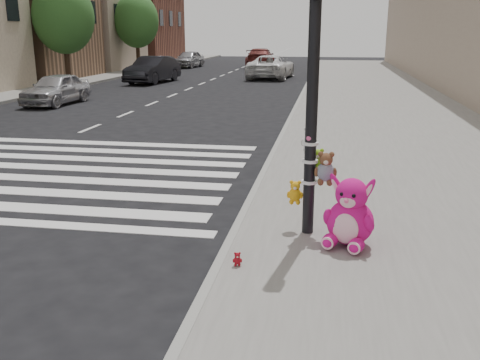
% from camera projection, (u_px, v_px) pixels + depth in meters
% --- Properties ---
extents(ground, '(120.00, 120.00, 0.00)m').
position_uv_depth(ground, '(83.00, 283.00, 6.43)').
color(ground, black).
rests_on(ground, ground).
extents(sidewalk_near, '(7.00, 80.00, 0.14)m').
position_uv_depth(sidewalk_near, '(406.00, 136.00, 15.11)').
color(sidewalk_near, slate).
rests_on(sidewalk_near, ground).
extents(sidewalk_far, '(6.00, 80.00, 0.14)m').
position_uv_depth(sidewalk_far, '(10.00, 89.00, 27.55)').
color(sidewalk_far, slate).
rests_on(sidewalk_far, ground).
extents(curb_edge, '(0.12, 80.00, 0.15)m').
position_uv_depth(curb_edge, '(284.00, 132.00, 15.66)').
color(curb_edge, gray).
rests_on(curb_edge, ground).
extents(bld_far_c, '(6.00, 8.00, 8.00)m').
position_uv_depth(bld_far_c, '(29.00, 13.00, 32.52)').
color(bld_far_c, '#936B4E').
rests_on(bld_far_c, ground).
extents(bld_far_d, '(6.00, 8.00, 10.00)m').
position_uv_depth(bld_far_d, '(91.00, 3.00, 40.80)').
color(bld_far_d, tan).
rests_on(bld_far_d, ground).
extents(bld_far_e, '(6.00, 10.00, 9.00)m').
position_uv_depth(bld_far_e, '(140.00, 14.00, 51.38)').
color(bld_far_e, brown).
rests_on(bld_far_e, ground).
extents(signal_pole, '(0.70, 0.49, 4.00)m').
position_uv_depth(signal_pole, '(314.00, 120.00, 7.25)').
color(signal_pole, black).
rests_on(signal_pole, sidewalk_near).
extents(tree_far_b, '(3.20, 3.20, 5.44)m').
position_uv_depth(tree_far_b, '(64.00, 17.00, 28.13)').
color(tree_far_b, '#382619').
rests_on(tree_far_b, sidewalk_far).
extents(tree_far_c, '(3.20, 3.20, 5.44)m').
position_uv_depth(tree_far_c, '(136.00, 21.00, 38.58)').
color(tree_far_c, '#382619').
rests_on(tree_far_c, sidewalk_far).
extents(pink_bunny, '(0.79, 0.86, 0.98)m').
position_uv_depth(pink_bunny, '(350.00, 217.00, 7.11)').
color(pink_bunny, '#D5117F').
rests_on(pink_bunny, sidewalk_near).
extents(red_teddy, '(0.14, 0.11, 0.18)m').
position_uv_depth(red_teddy, '(237.00, 259.00, 6.55)').
color(red_teddy, '#A0101B').
rests_on(red_teddy, sidewalk_near).
extents(car_silver_far, '(1.65, 3.80, 1.28)m').
position_uv_depth(car_silver_far, '(56.00, 89.00, 21.98)').
color(car_silver_far, '#B8B8BD').
rests_on(car_silver_far, ground).
extents(car_dark_far, '(2.19, 4.79, 1.52)m').
position_uv_depth(car_dark_far, '(153.00, 70.00, 31.20)').
color(car_dark_far, black).
rests_on(car_dark_far, ground).
extents(car_white_near, '(2.79, 5.43, 1.47)m').
position_uv_depth(car_white_near, '(271.00, 67.00, 34.14)').
color(car_white_near, silver).
rests_on(car_white_near, ground).
extents(car_maroon_near, '(2.48, 5.50, 1.56)m').
position_uv_depth(car_maroon_near, '(260.00, 58.00, 44.70)').
color(car_maroon_near, maroon).
rests_on(car_maroon_near, ground).
extents(car_silver_deep, '(2.09, 4.24, 1.39)m').
position_uv_depth(car_silver_deep, '(189.00, 59.00, 44.52)').
color(car_silver_deep, '#A0A0A4').
rests_on(car_silver_deep, ground).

